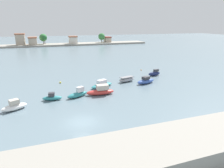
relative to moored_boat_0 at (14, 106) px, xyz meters
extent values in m
plane|color=slate|center=(8.89, -7.22, -0.60)|extent=(400.00, 400.00, 0.00)
cube|color=gray|center=(8.89, -17.04, 0.33)|extent=(83.03, 6.43, 1.85)
ellipsoid|color=white|center=(-0.01, -0.01, -0.13)|extent=(4.04, 2.95, 0.93)
cube|color=#BCB2A3|center=(0.05, 0.02, 0.69)|extent=(1.62, 1.49, 0.71)
cube|color=black|center=(0.64, 0.30, 0.76)|extent=(0.47, 0.88, 0.50)
ellipsoid|color=teal|center=(5.63, 2.34, -0.22)|extent=(3.38, 1.61, 0.75)
cube|color=#333338|center=(5.55, 2.35, 0.45)|extent=(1.08, 0.96, 0.59)
cube|color=black|center=(6.03, 2.28, 0.51)|extent=(0.19, 0.75, 0.42)
ellipsoid|color=teal|center=(9.93, 2.44, -0.17)|extent=(4.18, 2.75, 0.86)
cube|color=silver|center=(10.50, 2.69, 0.72)|extent=(1.46, 1.17, 0.91)
cube|color=black|center=(11.09, 2.95, 0.81)|extent=(0.33, 0.62, 0.63)
ellipsoid|color=#C63833|center=(14.13, 2.34, -0.12)|extent=(5.22, 2.02, 0.96)
cube|color=#BCB2A3|center=(14.53, 2.32, 0.80)|extent=(2.17, 1.47, 0.89)
cube|color=black|center=(15.58, 2.26, 0.89)|extent=(0.15, 1.21, 0.62)
ellipsoid|color=teal|center=(15.67, 6.61, -0.23)|extent=(5.42, 3.55, 0.74)
cube|color=silver|center=(15.68, 6.62, 0.54)|extent=(2.16, 1.69, 0.80)
cube|color=black|center=(16.56, 6.98, 0.62)|extent=(0.43, 0.89, 0.56)
ellipsoid|color=#9E9EA3|center=(22.11, 8.66, -0.12)|extent=(4.22, 2.40, 0.96)
cube|color=slate|center=(22.11, 8.66, 0.44)|extent=(3.39, 1.98, 0.15)
ellipsoid|color=#3856A8|center=(25.42, 5.93, -0.11)|extent=(4.80, 2.61, 0.98)
cube|color=#333338|center=(25.41, 5.93, 0.67)|extent=(1.74, 1.42, 0.58)
cube|color=black|center=(26.14, 6.13, 0.73)|extent=(0.32, 0.95, 0.41)
ellipsoid|color=navy|center=(30.71, 11.33, -0.07)|extent=(3.51, 1.44, 1.05)
cube|color=#333338|center=(31.24, 11.39, 0.73)|extent=(1.42, 0.73, 0.56)
cube|color=black|center=(31.91, 11.48, 0.79)|extent=(0.14, 0.52, 0.39)
sphere|color=orange|center=(30.29, 17.60, -0.44)|extent=(0.30, 0.30, 0.30)
sphere|color=yellow|center=(7.85, 12.20, -0.40)|extent=(0.40, 0.40, 0.40)
cube|color=gray|center=(8.89, 93.44, -0.11)|extent=(120.23, 11.49, 0.96)
cube|color=#B2A38E|center=(-6.25, 93.72, 3.17)|extent=(4.74, 4.04, 5.60)
cube|color=#995B42|center=(-6.25, 93.72, 6.32)|extent=(5.21, 4.45, 0.70)
cube|color=#B2A38E|center=(0.21, 92.36, 2.19)|extent=(4.34, 5.40, 3.65)
cube|color=#995B42|center=(0.21, 92.36, 4.37)|extent=(4.77, 5.94, 0.70)
cube|color=beige|center=(22.80, 92.11, 2.24)|extent=(4.56, 4.46, 3.74)
cube|color=#995B42|center=(22.80, 92.11, 4.45)|extent=(5.01, 4.91, 0.70)
cube|color=#B2A38E|center=(45.43, 95.12, 1.77)|extent=(3.53, 5.76, 2.80)
cube|color=brown|center=(45.43, 95.12, 3.51)|extent=(3.88, 6.34, 0.70)
cylinder|color=brown|center=(6.02, 95.59, 1.33)|extent=(0.36, 0.36, 1.91)
sphere|color=#387A3D|center=(6.02, 95.59, 4.02)|extent=(4.36, 4.36, 4.36)
cylinder|color=brown|center=(41.04, 93.55, 1.34)|extent=(0.36, 0.36, 1.95)
sphere|color=#387A3D|center=(41.04, 93.55, 3.99)|extent=(4.20, 4.20, 4.20)
cylinder|color=brown|center=(6.70, 93.62, 1.68)|extent=(0.36, 0.36, 2.63)
sphere|color=#235B2D|center=(6.70, 93.62, 4.12)|extent=(2.82, 2.82, 2.82)
camera|label=1|loc=(4.79, -31.19, 11.95)|focal=32.15mm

